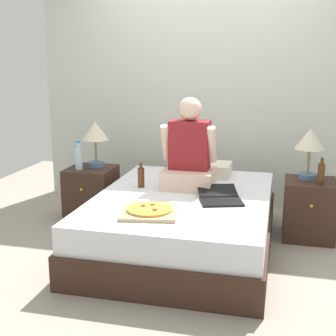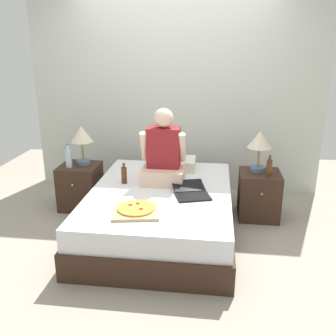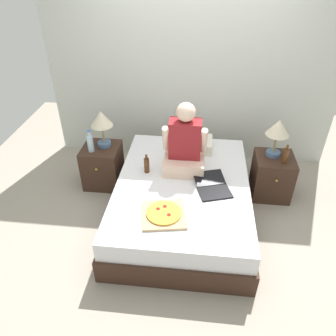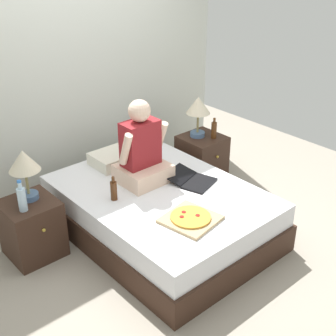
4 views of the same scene
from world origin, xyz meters
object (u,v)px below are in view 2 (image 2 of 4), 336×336
object	(u,v)px
bed	(161,211)
lamp_on_left_nightstand	(82,137)
lamp_on_right_nightstand	(260,142)
pizza_box	(136,210)
nightstand_left	(81,186)
nightstand_right	(259,195)
water_bottle	(69,158)
beer_bottle_on_bed	(124,175)
laptop	(191,193)
person_seated	(164,155)
beer_bottle	(269,167)

from	to	relation	value
bed	lamp_on_left_nightstand	xyz separation A→B (m)	(-0.99, 0.55, 0.62)
lamp_on_right_nightstand	pizza_box	world-z (taller)	lamp_on_right_nightstand
nightstand_left	nightstand_right	world-z (taller)	same
bed	water_bottle	xyz separation A→B (m)	(-1.11, 0.41, 0.41)
bed	beer_bottle_on_bed	distance (m)	0.54
nightstand_left	laptop	xyz separation A→B (m)	(1.35, -0.59, 0.22)
water_bottle	laptop	distance (m)	1.52
nightstand_left	person_seated	size ratio (longest dim) A/B	0.67
nightstand_right	laptop	distance (m)	0.96
laptop	beer_bottle_on_bed	bearing A→B (deg)	162.19
person_seated	pizza_box	bearing A→B (deg)	-99.61
nightstand_left	water_bottle	distance (m)	0.39
beer_bottle_on_bed	lamp_on_left_nightstand	bearing A→B (deg)	145.17
nightstand_left	pizza_box	xyz separation A→B (m)	(0.89, -1.03, 0.22)
water_bottle	nightstand_right	world-z (taller)	water_bottle
water_bottle	beer_bottle	world-z (taller)	water_bottle
lamp_on_left_nightstand	pizza_box	world-z (taller)	lamp_on_left_nightstand
laptop	pizza_box	xyz separation A→B (m)	(-0.45, -0.44, -0.00)
lamp_on_left_nightstand	beer_bottle	xyz separation A→B (m)	(2.10, -0.15, -0.23)
lamp_on_left_nightstand	laptop	size ratio (longest dim) A/B	0.92
bed	nightstand_right	size ratio (longest dim) A/B	3.77
pizza_box	beer_bottle_on_bed	world-z (taller)	beer_bottle_on_bed
nightstand_left	laptop	size ratio (longest dim) A/B	1.07
water_bottle	nightstand_right	size ratio (longest dim) A/B	0.53
person_seated	lamp_on_right_nightstand	bearing A→B (deg)	16.26
lamp_on_right_nightstand	beer_bottle_on_bed	world-z (taller)	lamp_on_right_nightstand
nightstand_left	pizza_box	size ratio (longest dim) A/B	1.13
laptop	lamp_on_right_nightstand	bearing A→B (deg)	42.91
lamp_on_left_nightstand	beer_bottle	distance (m)	2.11
beer_bottle	water_bottle	bearing A→B (deg)	179.74
nightstand_right	pizza_box	world-z (taller)	nightstand_right
bed	nightstand_left	size ratio (longest dim) A/B	3.77
lamp_on_right_nightstand	pizza_box	distance (m)	1.61
lamp_on_right_nightstand	beer_bottle	xyz separation A→B (m)	(0.10, -0.15, -0.23)
beer_bottle	beer_bottle_on_bed	bearing A→B (deg)	-170.35
bed	person_seated	size ratio (longest dim) A/B	2.53
nightstand_right	nightstand_left	bearing A→B (deg)	180.00
lamp_on_right_nightstand	person_seated	xyz separation A→B (m)	(-1.01, -0.29, -0.10)
lamp_on_right_nightstand	nightstand_left	bearing A→B (deg)	-178.59
nightstand_left	beer_bottle	xyz separation A→B (m)	(2.14, -0.10, 0.36)
laptop	beer_bottle_on_bed	world-z (taller)	beer_bottle_on_bed
lamp_on_right_nightstand	laptop	xyz separation A→B (m)	(-0.69, -0.64, -0.36)
nightstand_right	person_seated	distance (m)	1.17
water_bottle	laptop	world-z (taller)	water_bottle
bed	beer_bottle	xyz separation A→B (m)	(1.10, 0.40, 0.39)
person_seated	laptop	size ratio (longest dim) A/B	1.59
bed	lamp_on_left_nightstand	bearing A→B (deg)	150.97
pizza_box	beer_bottle_on_bed	size ratio (longest dim) A/B	2.10
beer_bottle	laptop	world-z (taller)	beer_bottle
lamp_on_left_nightstand	beer_bottle_on_bed	distance (m)	0.77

